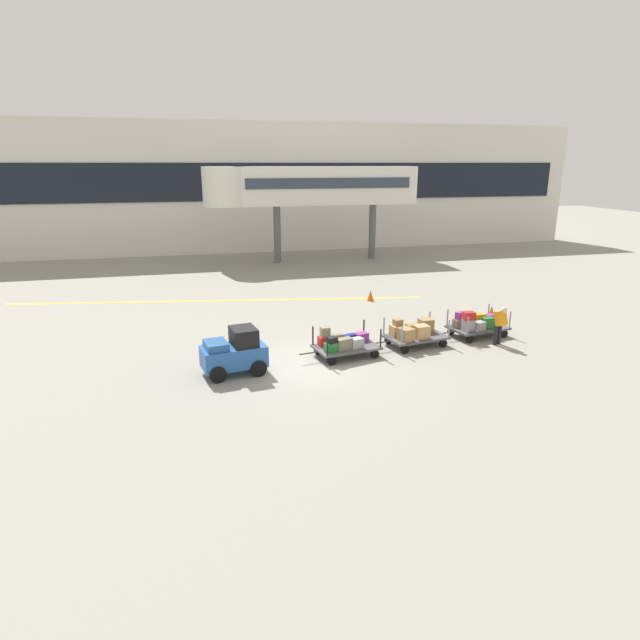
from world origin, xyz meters
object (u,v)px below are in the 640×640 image
object	(u,v)px
baggage_handler	(500,324)
baggage_tug	(235,353)
safety_cone_near	(370,295)
baggage_cart_middle	(414,332)
baggage_cart_lead	(343,344)
baggage_cart_tail	(476,324)
safety_cone_far	(491,312)

from	to	relation	value
baggage_handler	baggage_tug	bearing A→B (deg)	-177.24
safety_cone_near	baggage_handler	bearing A→B (deg)	-71.89
baggage_cart_middle	baggage_handler	size ratio (longest dim) A/B	1.97
baggage_tug	safety_cone_near	distance (m)	11.31
baggage_tug	baggage_cart_lead	distance (m)	4.06
baggage_tug	baggage_cart_middle	xyz separation A→B (m)	(6.99, 1.21, -0.21)
baggage_cart_tail	baggage_handler	bearing A→B (deg)	-74.73
safety_cone_near	safety_cone_far	distance (m)	6.12
baggage_cart_lead	safety_cone_near	world-z (taller)	baggage_cart_lead
baggage_tug	safety_cone_far	bearing A→B (deg)	18.41
baggage_handler	safety_cone_far	size ratio (longest dim) A/B	2.84
baggage_tug	baggage_cart_middle	bearing A→B (deg)	9.79
baggage_cart_middle	baggage_cart_tail	xyz separation A→B (m)	(2.92, 0.49, -0.01)
baggage_tug	safety_cone_near	size ratio (longest dim) A/B	4.10
baggage_cart_tail	safety_cone_near	bearing A→B (deg)	108.62
baggage_cart_tail	baggage_handler	xyz separation A→B (m)	(0.33, -1.20, 0.33)
baggage_cart_lead	baggage_cart_middle	xyz separation A→B (m)	(2.99, 0.51, 0.04)
baggage_handler	safety_cone_near	bearing A→B (deg)	108.11
baggage_tug	baggage_cart_lead	world-z (taller)	baggage_tug
safety_cone_far	safety_cone_near	bearing A→B (deg)	135.65
baggage_cart_tail	safety_cone_near	xyz separation A→B (m)	(-2.22, 6.60, -0.26)
baggage_tug	baggage_cart_lead	bearing A→B (deg)	9.93
baggage_cart_middle	baggage_cart_tail	distance (m)	2.96
baggage_tug	baggage_handler	bearing A→B (deg)	2.76
baggage_cart_lead	baggage_handler	bearing A→B (deg)	-1.89
baggage_cart_lead	baggage_handler	xyz separation A→B (m)	(6.24, -0.21, 0.36)
baggage_handler	baggage_cart_tail	bearing A→B (deg)	105.27
baggage_tug	baggage_cart_lead	size ratio (longest dim) A/B	0.73
baggage_tug	baggage_handler	world-z (taller)	baggage_tug
baggage_tug	baggage_handler	xyz separation A→B (m)	(10.23, 0.49, 0.11)
baggage_handler	safety_cone_far	bearing A→B (deg)	62.59
baggage_tug	baggage_cart_tail	bearing A→B (deg)	9.69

